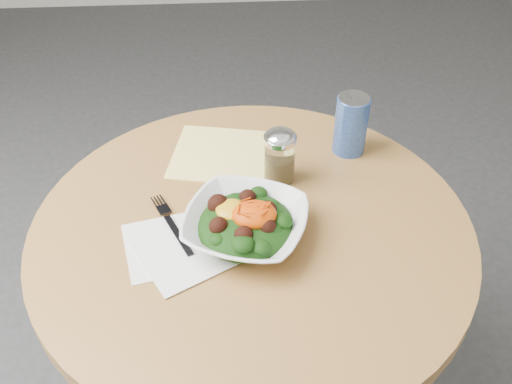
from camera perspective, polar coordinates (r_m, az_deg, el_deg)
table at (r=1.31m, az=-0.39°, el=-9.42°), size 0.90×0.90×0.75m
cloth_napkin at (r=1.34m, az=-3.32°, el=3.77°), size 0.27×0.25×0.00m
paper_napkins at (r=1.12m, az=-7.93°, el=-5.63°), size 0.24×0.23×0.00m
salad_bowl at (r=1.11m, az=-1.02°, el=-3.20°), size 0.30×0.30×0.09m
fork at (r=1.17m, az=-8.53°, el=-3.00°), size 0.10×0.18×0.00m
spice_shaker at (r=1.23m, az=2.38°, el=3.57°), size 0.07×0.07×0.13m
beverage_can at (r=1.33m, az=9.47°, el=6.68°), size 0.08×0.08×0.15m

